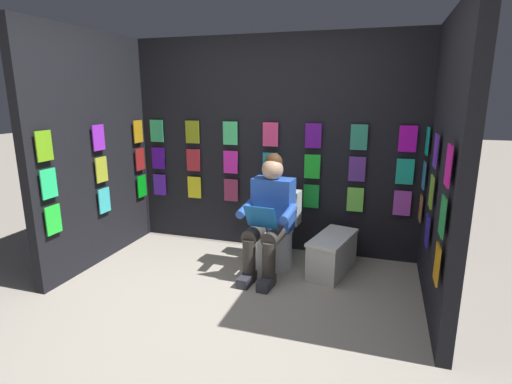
% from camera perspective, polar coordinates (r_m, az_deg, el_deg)
% --- Properties ---
extents(ground_plane, '(30.00, 30.00, 0.00)m').
position_cam_1_polar(ground_plane, '(3.30, -6.59, -18.34)').
color(ground_plane, '#B2A899').
extents(display_wall_back, '(3.33, 0.14, 2.37)m').
position_cam_1_polar(display_wall_back, '(4.52, 2.33, 6.58)').
color(display_wall_back, black).
rests_on(display_wall_back, ground).
extents(display_wall_left, '(0.14, 1.74, 2.37)m').
position_cam_1_polar(display_wall_left, '(3.49, 25.37, 3.09)').
color(display_wall_left, black).
rests_on(display_wall_left, ground).
extents(display_wall_right, '(0.14, 1.74, 2.37)m').
position_cam_1_polar(display_wall_right, '(4.48, -22.20, 5.51)').
color(display_wall_right, black).
rests_on(display_wall_right, ground).
extents(toilet, '(0.42, 0.57, 0.77)m').
position_cam_1_polar(toilet, '(4.20, 2.89, -6.03)').
color(toilet, white).
rests_on(toilet, ground).
extents(person_reading, '(0.55, 0.71, 1.19)m').
position_cam_1_polar(person_reading, '(3.91, 1.86, -3.31)').
color(person_reading, blue).
rests_on(person_reading, ground).
extents(comic_longbox_near, '(0.46, 0.75, 0.38)m').
position_cam_1_polar(comic_longbox_near, '(4.12, 10.80, -8.66)').
color(comic_longbox_near, white).
rests_on(comic_longbox_near, ground).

